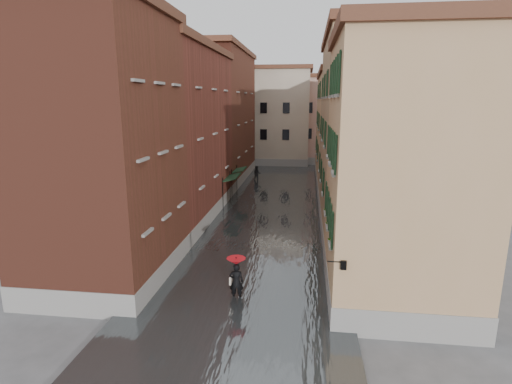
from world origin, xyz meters
The scene contains 16 objects.
ground centered at (0.00, 0.00, 0.00)m, with size 120.00×120.00×0.00m, color #555558.
floodwater centered at (0.00, 13.00, 0.10)m, with size 10.00×60.00×0.20m, color #454A4D.
building_left_near centered at (-7.00, -2.00, 6.50)m, with size 6.00×8.00×13.00m, color brown.
building_left_mid centered at (-7.00, 9.00, 6.25)m, with size 6.00×14.00×12.50m, color maroon.
building_left_far centered at (-7.00, 24.00, 7.00)m, with size 6.00×16.00×14.00m, color brown.
building_right_near centered at (7.00, -2.00, 5.75)m, with size 6.00×8.00×11.50m, color tan.
building_right_mid centered at (7.00, 9.00, 6.50)m, with size 6.00×14.00×13.00m, color #99815C.
building_right_far centered at (7.00, 24.00, 5.75)m, with size 6.00×16.00×11.50m, color tan.
building_end_cream centered at (-3.00, 38.00, 6.50)m, with size 12.00×9.00×13.00m, color beige.
building_end_pink centered at (6.00, 40.00, 6.00)m, with size 10.00×9.00×12.00m, color tan.
awning_near centered at (-3.48, 12.88, 2.47)m, with size 1.09×3.17×2.80m.
awning_far centered at (-3.49, 16.64, 2.46)m, with size 1.09×2.71×2.80m.
wall_lantern centered at (4.33, -6.00, 3.01)m, with size 0.71×0.22×0.35m.
window_planters centered at (4.12, -1.86, 3.51)m, with size 0.59×5.53×0.84m.
pedestrian_main centered at (-0.16, -3.65, 1.21)m, with size 0.89×0.89×2.06m.
pedestrian_far centered at (-2.66, 23.66, 0.88)m, with size 0.86×0.67×1.76m, color black.
Camera 1 is at (2.87, -20.24, 9.02)m, focal length 28.00 mm.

